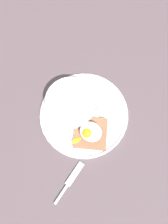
{
  "coord_description": "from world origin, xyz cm",
  "views": [
    {
      "loc": [
        8.66,
        -14.69,
        63.49
      ],
      "look_at": [
        0.0,
        0.0,
        5.0
      ],
      "focal_mm": 35.0,
      "sensor_mm": 36.0,
      "label": 1
    }
  ],
  "objects_px": {
    "poached_egg": "(90,132)",
    "banana_slice_right": "(102,111)",
    "toast_slice": "(91,133)",
    "banana_slice_back": "(99,97)",
    "oatmeal_bowl": "(71,104)",
    "banana_slice_front": "(112,110)",
    "banana_slice_left": "(107,102)",
    "knife": "(69,183)"
  },
  "relations": [
    {
      "from": "oatmeal_bowl",
      "to": "banana_slice_left",
      "type": "height_order",
      "value": "oatmeal_bowl"
    },
    {
      "from": "toast_slice",
      "to": "knife",
      "type": "xyz_separation_m",
      "value": [
        0.02,
        -0.14,
        -0.01
      ]
    },
    {
      "from": "poached_egg",
      "to": "banana_slice_left",
      "type": "distance_m",
      "value": 0.11
    },
    {
      "from": "banana_slice_front",
      "to": "banana_slice_left",
      "type": "relative_size",
      "value": 1.31
    },
    {
      "from": "toast_slice",
      "to": "banana_slice_back",
      "type": "xyz_separation_m",
      "value": [
        -0.03,
        0.11,
        -0.0
      ]
    },
    {
      "from": "banana_slice_front",
      "to": "banana_slice_right",
      "type": "distance_m",
      "value": 0.03
    },
    {
      "from": "oatmeal_bowl",
      "to": "poached_egg",
      "type": "relative_size",
      "value": 1.72
    },
    {
      "from": "banana_slice_left",
      "to": "knife",
      "type": "relative_size",
      "value": 0.28
    },
    {
      "from": "toast_slice",
      "to": "banana_slice_back",
      "type": "bearing_deg",
      "value": 107.45
    },
    {
      "from": "banana_slice_front",
      "to": "banana_slice_left",
      "type": "height_order",
      "value": "banana_slice_front"
    },
    {
      "from": "banana_slice_back",
      "to": "oatmeal_bowl",
      "type": "bearing_deg",
      "value": -128.53
    },
    {
      "from": "banana_slice_front",
      "to": "knife",
      "type": "xyz_separation_m",
      "value": [
        -0.0,
        -0.23,
        -0.01
      ]
    },
    {
      "from": "banana_slice_front",
      "to": "banana_slice_right",
      "type": "bearing_deg",
      "value": -146.28
    },
    {
      "from": "banana_slice_right",
      "to": "banana_slice_left",
      "type": "bearing_deg",
      "value": 92.07
    },
    {
      "from": "banana_slice_left",
      "to": "banana_slice_right",
      "type": "distance_m",
      "value": 0.03
    },
    {
      "from": "banana_slice_left",
      "to": "banana_slice_front",
      "type": "bearing_deg",
      "value": -32.28
    },
    {
      "from": "toast_slice",
      "to": "banana_slice_front",
      "type": "height_order",
      "value": "banana_slice_front"
    },
    {
      "from": "toast_slice",
      "to": "banana_slice_right",
      "type": "xyz_separation_m",
      "value": [
        -0.0,
        0.07,
        -0.0
      ]
    },
    {
      "from": "toast_slice",
      "to": "banana_slice_right",
      "type": "distance_m",
      "value": 0.07
    },
    {
      "from": "banana_slice_right",
      "to": "knife",
      "type": "relative_size",
      "value": 0.29
    },
    {
      "from": "banana_slice_left",
      "to": "knife",
      "type": "height_order",
      "value": "banana_slice_left"
    },
    {
      "from": "oatmeal_bowl",
      "to": "knife",
      "type": "xyz_separation_m",
      "value": [
        0.1,
        -0.18,
        -0.04
      ]
    },
    {
      "from": "poached_egg",
      "to": "banana_slice_front",
      "type": "xyz_separation_m",
      "value": [
        0.02,
        0.09,
        -0.02
      ]
    },
    {
      "from": "toast_slice",
      "to": "banana_slice_front",
      "type": "bearing_deg",
      "value": 77.24
    },
    {
      "from": "banana_slice_front",
      "to": "knife",
      "type": "bearing_deg",
      "value": -91.09
    },
    {
      "from": "banana_slice_front",
      "to": "toast_slice",
      "type": "bearing_deg",
      "value": -102.76
    },
    {
      "from": "poached_egg",
      "to": "banana_slice_front",
      "type": "relative_size",
      "value": 1.77
    },
    {
      "from": "knife",
      "to": "banana_slice_right",
      "type": "bearing_deg",
      "value": 95.14
    },
    {
      "from": "toast_slice",
      "to": "banana_slice_front",
      "type": "distance_m",
      "value": 0.09
    },
    {
      "from": "poached_egg",
      "to": "knife",
      "type": "bearing_deg",
      "value": -83.24
    },
    {
      "from": "oatmeal_bowl",
      "to": "banana_slice_right",
      "type": "relative_size",
      "value": 3.79
    },
    {
      "from": "poached_egg",
      "to": "banana_slice_right",
      "type": "distance_m",
      "value": 0.08
    },
    {
      "from": "oatmeal_bowl",
      "to": "knife",
      "type": "relative_size",
      "value": 1.1
    },
    {
      "from": "banana_slice_left",
      "to": "banana_slice_right",
      "type": "bearing_deg",
      "value": -87.93
    },
    {
      "from": "banana_slice_left",
      "to": "oatmeal_bowl",
      "type": "bearing_deg",
      "value": -141.15
    },
    {
      "from": "oatmeal_bowl",
      "to": "banana_slice_back",
      "type": "xyz_separation_m",
      "value": [
        0.05,
        0.07,
        -0.02
      ]
    },
    {
      "from": "poached_egg",
      "to": "banana_slice_back",
      "type": "distance_m",
      "value": 0.12
    },
    {
      "from": "toast_slice",
      "to": "banana_slice_front",
      "type": "xyz_separation_m",
      "value": [
        0.02,
        0.09,
        -0.0
      ]
    },
    {
      "from": "banana_slice_left",
      "to": "banana_slice_back",
      "type": "height_order",
      "value": "same"
    },
    {
      "from": "oatmeal_bowl",
      "to": "toast_slice",
      "type": "height_order",
      "value": "oatmeal_bowl"
    },
    {
      "from": "toast_slice",
      "to": "banana_slice_left",
      "type": "height_order",
      "value": "same"
    },
    {
      "from": "oatmeal_bowl",
      "to": "banana_slice_left",
      "type": "xyz_separation_m",
      "value": [
        0.08,
        0.07,
        -0.02
      ]
    }
  ]
}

